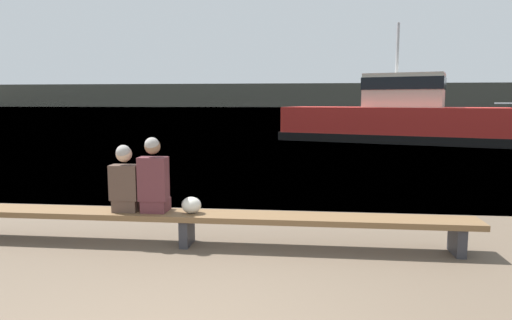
{
  "coord_description": "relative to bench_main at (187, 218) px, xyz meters",
  "views": [
    {
      "loc": [
        1.03,
        -3.05,
        1.95
      ],
      "look_at": [
        0.06,
        5.86,
        0.8
      ],
      "focal_mm": 32.0,
      "sensor_mm": 36.0,
      "label": 1
    }
  ],
  "objects": [
    {
      "name": "water_surface",
      "position": [
        0.57,
        122.12,
        -0.37
      ],
      "size": [
        240.0,
        240.0,
        0.0
      ],
      "primitive_type": "plane",
      "color": "#386084",
      "rests_on": "ground"
    },
    {
      "name": "far_shoreline",
      "position": [
        0.57,
        157.26,
        3.64
      ],
      "size": [
        600.0,
        12.0,
        8.03
      ],
      "primitive_type": "cube",
      "color": "#4C4C42",
      "rests_on": "ground"
    },
    {
      "name": "bench_main",
      "position": [
        0.0,
        0.0,
        0.0
      ],
      "size": [
        7.7,
        0.49,
        0.45
      ],
      "color": "brown",
      "rests_on": "ground"
    },
    {
      "name": "person_left",
      "position": [
        -0.85,
        -0.0,
        0.5
      ],
      "size": [
        0.38,
        0.36,
        0.92
      ],
      "color": "#4C382D",
      "rests_on": "bench_main"
    },
    {
      "name": "person_right",
      "position": [
        -0.45,
        -0.01,
        0.54
      ],
      "size": [
        0.38,
        0.35,
        1.03
      ],
      "color": "#56282D",
      "rests_on": "bench_main"
    },
    {
      "name": "shopping_bag",
      "position": [
        0.07,
        -0.01,
        0.19
      ],
      "size": [
        0.26,
        0.24,
        0.22
      ],
      "color": "beige",
      "rests_on": "bench_main"
    },
    {
      "name": "tugboat_red",
      "position": [
        5.88,
        17.18,
        0.67
      ],
      "size": [
        11.2,
        6.88,
        5.69
      ],
      "rotation": [
        0.0,
        0.0,
        1.24
      ],
      "color": "red",
      "rests_on": "water_surface"
    }
  ]
}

